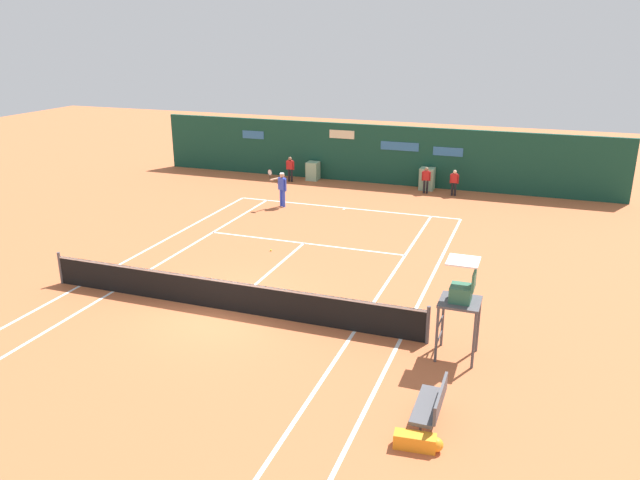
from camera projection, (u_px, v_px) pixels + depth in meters
ground_plane at (234, 302)px, 18.84m from camera, size 80.00×80.00×0.01m
tennis_net at (225, 294)px, 18.17m from camera, size 12.10×0.10×1.07m
sponsor_back_wall at (376, 155)px, 32.94m from camera, size 25.00×1.02×3.11m
umpire_chair at (461, 296)px, 15.21m from camera, size 1.00×1.00×2.62m
player_bench at (432, 403)px, 12.89m from camera, size 0.54×1.46×0.88m
equipment_bag at (420, 442)px, 12.23m from camera, size 0.99×0.38×0.32m
player_on_baseline at (282, 186)px, 28.65m from camera, size 0.82×0.65×1.83m
ball_kid_centre_post at (290, 167)px, 33.44m from camera, size 0.45×0.20×1.36m
ball_kid_left_post at (426, 178)px, 31.06m from camera, size 0.44×0.21×1.34m
ball_kid_right_post at (454, 181)px, 30.61m from camera, size 0.43×0.18×1.30m
tennis_ball_by_sideline at (271, 250)px, 23.16m from camera, size 0.07×0.07×0.07m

